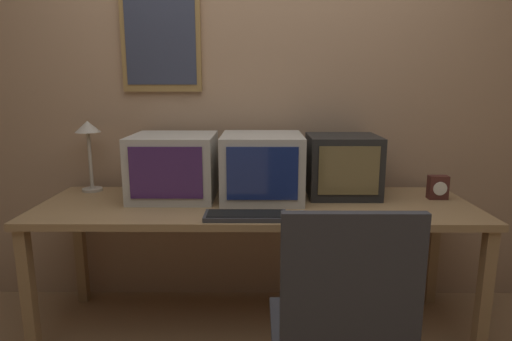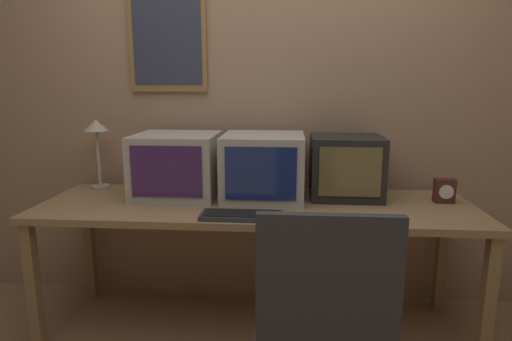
% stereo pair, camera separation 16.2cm
% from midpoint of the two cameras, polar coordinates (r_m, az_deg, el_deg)
% --- Properties ---
extents(wall_back, '(8.00, 0.08, 2.60)m').
position_cam_midpoint_polar(wall_back, '(2.63, 2.46, 10.28)').
color(wall_back, tan).
rests_on(wall_back, ground_plane).
extents(desk, '(2.29, 0.71, 0.73)m').
position_cam_midpoint_polar(desk, '(2.31, 2.02, -5.95)').
color(desk, '#99754C').
rests_on(desk, ground_plane).
extents(monitor_left, '(0.45, 0.43, 0.35)m').
position_cam_midpoint_polar(monitor_left, '(2.43, -8.61, 0.70)').
color(monitor_left, '#B7B2A8').
rests_on(monitor_left, desk).
extents(monitor_center, '(0.44, 0.44, 0.36)m').
position_cam_midpoint_polar(monitor_center, '(2.35, 2.97, 0.49)').
color(monitor_center, '#B7B2A8').
rests_on(monitor_center, desk).
extents(monitor_right, '(0.39, 0.35, 0.34)m').
position_cam_midpoint_polar(monitor_right, '(2.44, 13.75, 0.46)').
color(monitor_right, black).
rests_on(monitor_right, desk).
extents(keyboard_main, '(0.39, 0.15, 0.03)m').
position_cam_midpoint_polar(keyboard_main, '(2.04, 0.32, -6.03)').
color(keyboard_main, '#333338').
rests_on(keyboard_main, desk).
extents(mouse_near_keyboard, '(0.06, 0.10, 0.04)m').
position_cam_midpoint_polar(mouse_near_keyboard, '(2.02, 7.93, -6.07)').
color(mouse_near_keyboard, gray).
rests_on(mouse_near_keyboard, desk).
extents(desk_clock, '(0.10, 0.06, 0.13)m').
position_cam_midpoint_polar(desk_clock, '(2.53, 25.53, -2.46)').
color(desk_clock, '#4C231E').
rests_on(desk_clock, desk).
extents(desk_lamp, '(0.15, 0.15, 0.41)m').
position_cam_midpoint_polar(desk_lamp, '(2.69, -18.88, 4.39)').
color(desk_lamp, '#B2A899').
rests_on(desk_lamp, desk).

